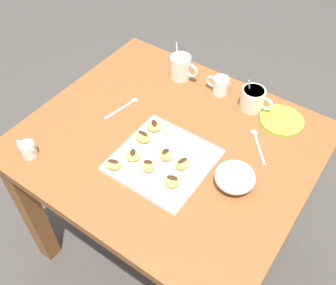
# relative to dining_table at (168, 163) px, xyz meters

# --- Properties ---
(ground_plane) EXTENTS (8.00, 8.00, 0.00)m
(ground_plane) POSITION_rel_dining_table_xyz_m (0.00, 0.00, -0.62)
(ground_plane) COLOR #423D38
(dining_table) EXTENTS (1.00, 0.87, 0.75)m
(dining_table) POSITION_rel_dining_table_xyz_m (0.00, 0.00, 0.00)
(dining_table) COLOR brown
(dining_table) RESTS_ON ground_plane
(pastry_plate_square) EXTENTS (0.31, 0.31, 0.02)m
(pastry_plate_square) POSITION_rel_dining_table_xyz_m (0.04, -0.10, 0.14)
(pastry_plate_square) COLOR white
(pastry_plate_square) RESTS_ON dining_table
(coffee_mug_cream_left) EXTENTS (0.13, 0.08, 0.15)m
(coffee_mug_cream_left) POSITION_rel_dining_table_xyz_m (-0.16, 0.32, 0.19)
(coffee_mug_cream_left) COLOR silver
(coffee_mug_cream_left) RESTS_ON dining_table
(coffee_mug_cream_right) EXTENTS (0.13, 0.09, 0.13)m
(coffee_mug_cream_right) POSITION_rel_dining_table_xyz_m (0.16, 0.32, 0.18)
(coffee_mug_cream_right) COLOR silver
(coffee_mug_cream_right) RESTS_ON dining_table
(cream_pitcher_white) EXTENTS (0.10, 0.06, 0.07)m
(cream_pitcher_white) POSITION_rel_dining_table_xyz_m (0.02, 0.32, 0.17)
(cream_pitcher_white) COLOR white
(cream_pitcher_white) RESTS_ON dining_table
(ice_cream_bowl) EXTENTS (0.13, 0.13, 0.10)m
(ice_cream_bowl) POSITION_rel_dining_table_xyz_m (0.28, -0.04, 0.18)
(ice_cream_bowl) COLOR white
(ice_cream_bowl) RESTS_ON dining_table
(chocolate_sauce_pitcher) EXTENTS (0.09, 0.05, 0.06)m
(chocolate_sauce_pitcher) POSITION_rel_dining_table_xyz_m (-0.35, -0.33, 0.17)
(chocolate_sauce_pitcher) COLOR white
(chocolate_sauce_pitcher) RESTS_ON dining_table
(saucer_lime_left) EXTENTS (0.16, 0.16, 0.01)m
(saucer_lime_left) POSITION_rel_dining_table_xyz_m (0.29, 0.31, 0.14)
(saucer_lime_left) COLOR #9EC633
(saucer_lime_left) RESTS_ON dining_table
(loose_spoon_near_saucer) EXTENTS (0.05, 0.16, 0.01)m
(loose_spoon_near_saucer) POSITION_rel_dining_table_xyz_m (-0.23, 0.04, 0.14)
(loose_spoon_near_saucer) COLOR silver
(loose_spoon_near_saucer) RESTS_ON dining_table
(loose_spoon_by_plate) EXTENTS (0.11, 0.13, 0.01)m
(loose_spoon_by_plate) POSITION_rel_dining_table_xyz_m (0.27, 0.16, 0.14)
(loose_spoon_by_plate) COLOR silver
(loose_spoon_by_plate) RESTS_ON dining_table
(beignet_0) EXTENTS (0.06, 0.06, 0.04)m
(beignet_0) POSITION_rel_dining_table_xyz_m (0.03, -0.16, 0.17)
(beignet_0) COLOR #DBA351
(beignet_0) RESTS_ON pastry_plate_square
(chocolate_drizzle_0) EXTENTS (0.03, 0.02, 0.00)m
(chocolate_drizzle_0) POSITION_rel_dining_table_xyz_m (0.03, -0.16, 0.19)
(chocolate_drizzle_0) COLOR #381E11
(chocolate_drizzle_0) RESTS_ON beignet_0
(beignet_1) EXTENTS (0.06, 0.06, 0.03)m
(beignet_1) POSITION_rel_dining_table_xyz_m (-0.04, -0.15, 0.17)
(beignet_1) COLOR #DBA351
(beignet_1) RESTS_ON pastry_plate_square
(chocolate_drizzle_1) EXTENTS (0.03, 0.04, 0.00)m
(chocolate_drizzle_1) POSITION_rel_dining_table_xyz_m (-0.04, -0.15, 0.18)
(chocolate_drizzle_1) COLOR #381E11
(chocolate_drizzle_1) RESTS_ON beignet_1
(beignet_2) EXTENTS (0.07, 0.06, 0.03)m
(beignet_2) POSITION_rel_dining_table_xyz_m (0.13, -0.16, 0.17)
(beignet_2) COLOR #DBA351
(beignet_2) RESTS_ON pastry_plate_square
(chocolate_drizzle_2) EXTENTS (0.04, 0.03, 0.00)m
(chocolate_drizzle_2) POSITION_rel_dining_table_xyz_m (0.13, -0.16, 0.19)
(chocolate_drizzle_2) COLOR #381E11
(chocolate_drizzle_2) RESTS_ON beignet_2
(beignet_3) EXTENTS (0.07, 0.07, 0.03)m
(beignet_3) POSITION_rel_dining_table_xyz_m (-0.06, -0.00, 0.16)
(beignet_3) COLOR #DBA351
(beignet_3) RESTS_ON pastry_plate_square
(chocolate_drizzle_3) EXTENTS (0.04, 0.04, 0.00)m
(chocolate_drizzle_3) POSITION_rel_dining_table_xyz_m (-0.06, -0.00, 0.18)
(chocolate_drizzle_3) COLOR #381E11
(chocolate_drizzle_3) RESTS_ON beignet_3
(beignet_4) EXTENTS (0.06, 0.06, 0.03)m
(beignet_4) POSITION_rel_dining_table_xyz_m (0.05, -0.09, 0.17)
(beignet_4) COLOR #DBA351
(beignet_4) RESTS_ON pastry_plate_square
(chocolate_drizzle_4) EXTENTS (0.02, 0.03, 0.00)m
(chocolate_drizzle_4) POSITION_rel_dining_table_xyz_m (0.05, -0.09, 0.18)
(chocolate_drizzle_4) COLOR #381E11
(chocolate_drizzle_4) RESTS_ON beignet_4
(beignet_5) EXTENTS (0.07, 0.06, 0.04)m
(beignet_5) POSITION_rel_dining_table_xyz_m (-0.06, -0.07, 0.17)
(beignet_5) COLOR #DBA351
(beignet_5) RESTS_ON pastry_plate_square
(chocolate_drizzle_5) EXTENTS (0.04, 0.02, 0.00)m
(chocolate_drizzle_5) POSITION_rel_dining_table_xyz_m (-0.06, -0.07, 0.19)
(chocolate_drizzle_5) COLOR #381E11
(chocolate_drizzle_5) RESTS_ON beignet_5
(beignet_6) EXTENTS (0.06, 0.05, 0.03)m
(beignet_6) POSITION_rel_dining_table_xyz_m (-0.07, -0.22, 0.17)
(beignet_6) COLOR #DBA351
(beignet_6) RESTS_ON pastry_plate_square
(chocolate_drizzle_6) EXTENTS (0.04, 0.03, 0.00)m
(chocolate_drizzle_6) POSITION_rel_dining_table_xyz_m (-0.07, -0.22, 0.18)
(chocolate_drizzle_6) COLOR #381E11
(chocolate_drizzle_6) RESTS_ON beignet_6
(beignet_7) EXTENTS (0.06, 0.06, 0.03)m
(beignet_7) POSITION_rel_dining_table_xyz_m (0.12, -0.09, 0.17)
(beignet_7) COLOR #DBA351
(beignet_7) RESTS_ON pastry_plate_square
(chocolate_drizzle_7) EXTENTS (0.03, 0.04, 0.00)m
(chocolate_drizzle_7) POSITION_rel_dining_table_xyz_m (0.12, -0.09, 0.18)
(chocolate_drizzle_7) COLOR #381E11
(chocolate_drizzle_7) RESTS_ON beignet_7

